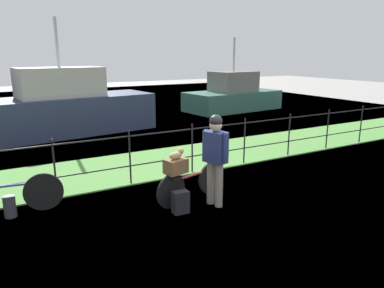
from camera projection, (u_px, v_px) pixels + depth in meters
The scene contains 13 objects.
ground_plane at pixel (247, 204), 6.62m from camera, with size 60.00×60.00×0.00m, color #9E9993.
grass_strip at pixel (171, 160), 9.31m from camera, with size 27.00×2.40×0.03m, color #569342.
harbor_water at pixel (99, 120), 15.14m from camera, with size 30.00×30.00×0.00m, color slate.
iron_fence at pixel (192, 145), 8.21m from camera, with size 18.04×0.04×1.17m.
bicycle_main at pixel (191, 183), 6.74m from camera, with size 1.62×0.45×0.63m.
wooden_crate at pixel (176, 166), 6.38m from camera, with size 0.38×0.28×0.26m, color brown.
terrier_dog at pixel (177, 155), 6.35m from camera, with size 0.32×0.20×0.18m.
cyclist_person at pixel (215, 152), 6.37m from camera, with size 0.35×0.53×1.68m.
backpack_on_paving at pixel (181, 202), 6.23m from camera, with size 0.28×0.18×0.40m, color black.
mooring_bollard at pixel (10, 207), 6.08m from camera, with size 0.20×0.20×0.38m, color #38383D.
bicycle_parked at pixel (8, 195), 6.12m from camera, with size 1.75×0.32×0.68m.
moored_boat_near at pixel (63, 109), 12.28m from camera, with size 6.42×2.81×3.87m.
moored_boat_mid at pixel (233, 96), 17.69m from camera, with size 4.97×2.67×3.48m.
Camera 1 is at (-3.91, -4.86, 2.70)m, focal length 33.55 mm.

